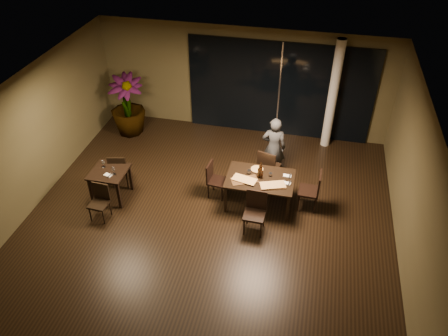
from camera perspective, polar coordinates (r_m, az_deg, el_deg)
ground at (r=9.76m, az=-2.03°, el=-6.81°), size 8.00×8.00×0.00m
wall_back at (r=12.20m, az=2.61°, el=11.41°), size 8.00×0.10×3.00m
wall_left at (r=10.44m, az=-24.33°, el=3.15°), size 0.10×8.00×3.00m
wall_right at (r=8.86m, az=24.07°, el=-3.18°), size 0.10×8.00×3.00m
ceiling at (r=7.98m, az=-2.50°, el=9.06°), size 8.00×8.00×0.04m
window_panel at (r=12.07m, az=7.25°, el=10.06°), size 5.00×0.06×2.70m
column at (r=11.71m, az=14.01°, el=9.16°), size 0.24×0.24×3.00m
main_table at (r=9.77m, az=4.74°, el=-1.65°), size 1.50×1.00×0.75m
side_table at (r=10.31m, az=-14.72°, el=-0.94°), size 0.80×0.80×0.75m
chair_main_far at (r=10.44m, az=5.74°, el=0.29°), size 0.56×0.56×0.98m
chair_main_near at (r=9.25m, az=4.12°, el=-5.41°), size 0.45×0.45×0.95m
chair_main_left at (r=10.10m, az=-1.30°, el=-1.30°), size 0.45×0.45×0.89m
chair_main_right at (r=9.92m, az=11.53°, el=-2.68°), size 0.46×0.46×0.97m
chair_side_far at (r=10.66m, az=-13.55°, el=-0.09°), size 0.50×0.50×0.91m
chair_side_near at (r=9.93m, az=-15.89°, el=-3.97°), size 0.41×0.41×0.85m
diner at (r=10.64m, az=6.50°, el=2.69°), size 0.56×0.38×1.60m
potted_plant at (r=12.53m, az=-12.53°, el=8.00°), size 1.20×1.20×1.73m
pizza_board_left at (r=9.63m, az=2.68°, el=-1.60°), size 0.65×0.51×0.01m
pizza_board_right at (r=9.52m, az=6.38°, el=-2.32°), size 0.61×0.43×0.01m
oblong_pizza_left at (r=9.62m, az=2.69°, el=-1.52°), size 0.55×0.35×0.02m
oblong_pizza_right at (r=9.51m, az=6.39°, el=-2.24°), size 0.58×0.41×0.02m
round_pizza at (r=9.96m, az=4.34°, el=-0.17°), size 0.28×0.28×0.01m
bottle_a at (r=9.64m, az=4.63°, el=-0.46°), size 0.07×0.07×0.32m
bottle_b at (r=9.64m, az=4.93°, el=-0.69°), size 0.06×0.06×0.27m
bottle_c at (r=9.74m, az=4.82°, el=-0.07°), size 0.07×0.07×0.31m
tumbler_left at (r=9.79m, az=3.30°, el=-0.54°), size 0.08×0.08×0.10m
tumbler_right at (r=9.77m, az=6.09°, el=-0.86°), size 0.07×0.07×0.09m
napkin_near at (r=9.63m, az=8.17°, el=-1.96°), size 0.20×0.14×0.01m
napkin_far at (r=9.84m, az=8.25°, el=-1.01°), size 0.19×0.12×0.01m
wine_glass_a at (r=10.34m, az=-15.48°, el=0.53°), size 0.08×0.08×0.18m
wine_glass_b at (r=10.06m, az=-14.20°, el=-0.34°), size 0.08×0.08×0.18m
side_napkin at (r=10.10m, az=-14.92°, el=-0.89°), size 0.21×0.16×0.01m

